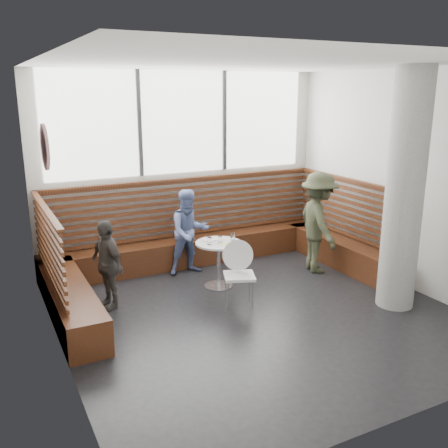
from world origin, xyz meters
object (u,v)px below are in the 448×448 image
adult_man (318,222)px  child_left (107,264)px  concrete_column (405,192)px  cafe_chair (237,269)px  child_back (189,232)px  cafe_table (219,255)px

adult_man → child_left: bearing=102.2°
concrete_column → adult_man: size_ratio=1.95×
cafe_chair → child_back: 1.45m
adult_man → child_left: adult_man is taller
cafe_chair → cafe_table: bearing=106.9°
adult_man → child_left: size_ratio=1.33×
adult_man → child_back: (-1.90, 0.85, -0.13)m
cafe_table → adult_man: (1.76, -0.09, 0.32)m
cafe_chair → adult_man: (1.81, 0.59, 0.30)m
cafe_table → cafe_chair: bearing=-94.6°
cafe_chair → adult_man: adult_man is taller
child_back → cafe_chair: bearing=-84.4°
concrete_column → child_left: size_ratio=2.60×
child_back → concrete_column: bearing=-48.0°
child_left → adult_man: bearing=72.2°
cafe_table → child_left: bearing=178.8°
cafe_chair → child_back: (-0.09, 1.44, 0.17)m
cafe_chair → concrete_column: bearing=-5.6°
cafe_chair → child_left: (-1.61, 0.71, 0.09)m
cafe_table → child_left: size_ratio=0.57×
adult_man → child_left: (-3.42, 0.13, -0.20)m
adult_man → cafe_chair: bearing=122.3°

